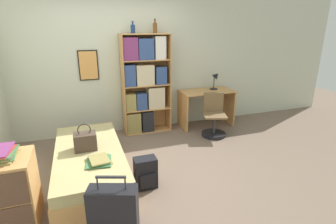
% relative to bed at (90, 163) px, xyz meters
% --- Properties ---
extents(ground_plane, '(14.00, 14.00, 0.00)m').
position_rel_bed_xyz_m(ground_plane, '(0.65, -0.02, -0.20)').
color(ground_plane, '#756051').
extents(wall_back, '(10.00, 0.09, 2.60)m').
position_rel_bed_xyz_m(wall_back, '(0.65, 1.56, 1.10)').
color(wall_back, beige).
rests_on(wall_back, ground_plane).
extents(bed, '(0.91, 1.96, 0.40)m').
position_rel_bed_xyz_m(bed, '(0.00, 0.00, 0.00)').
color(bed, tan).
rests_on(bed, ground_plane).
extents(handbag, '(0.29, 0.22, 0.37)m').
position_rel_bed_xyz_m(handbag, '(-0.03, 0.02, 0.32)').
color(handbag, '#47382D').
rests_on(handbag, bed).
extents(book_stack_on_bed, '(0.33, 0.35, 0.06)m').
position_rel_bed_xyz_m(book_stack_on_bed, '(0.11, -0.42, 0.23)').
color(book_stack_on_bed, '#99894C').
rests_on(book_stack_on_bed, bed).
extents(suitcase, '(0.48, 0.32, 0.76)m').
position_rel_bed_xyz_m(suitcase, '(0.15, -1.36, 0.12)').
color(suitcase, black).
rests_on(suitcase, ground_plane).
extents(dresser, '(0.51, 0.55, 0.76)m').
position_rel_bed_xyz_m(dresser, '(-0.82, -0.71, 0.18)').
color(dresser, tan).
rests_on(dresser, ground_plane).
extents(magazine_pile_on_dresser, '(0.32, 0.37, 0.10)m').
position_rel_bed_xyz_m(magazine_pile_on_dresser, '(-0.83, -0.71, 0.61)').
color(magazine_pile_on_dresser, '#99894C').
rests_on(magazine_pile_on_dresser, dresser).
extents(bookcase, '(0.90, 0.33, 1.87)m').
position_rel_bed_xyz_m(bookcase, '(1.13, 1.34, 0.76)').
color(bookcase, tan).
rests_on(bookcase, ground_plane).
extents(bottle_green, '(0.08, 0.08, 0.21)m').
position_rel_bed_xyz_m(bottle_green, '(0.97, 1.39, 1.75)').
color(bottle_green, navy).
rests_on(bottle_green, bookcase).
extents(bottle_brown, '(0.08, 0.08, 0.25)m').
position_rel_bed_xyz_m(bottle_brown, '(1.37, 1.36, 1.77)').
color(bottle_brown, brown).
rests_on(bottle_brown, bookcase).
extents(desk, '(1.09, 0.55, 0.75)m').
position_rel_bed_xyz_m(desk, '(2.41, 1.24, 0.31)').
color(desk, tan).
rests_on(desk, ground_plane).
extents(desk_lamp, '(0.21, 0.16, 0.37)m').
position_rel_bed_xyz_m(desk_lamp, '(2.63, 1.30, 0.78)').
color(desk_lamp, black).
rests_on(desk_lamp, desk).
extents(desk_chair, '(0.52, 0.52, 0.80)m').
position_rel_bed_xyz_m(desk_chair, '(2.31, 0.72, 0.06)').
color(desk_chair, black).
rests_on(desk_chair, ground_plane).
extents(backpack, '(0.28, 0.22, 0.41)m').
position_rel_bed_xyz_m(backpack, '(0.66, -0.52, 0.00)').
color(backpack, black).
rests_on(backpack, ground_plane).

